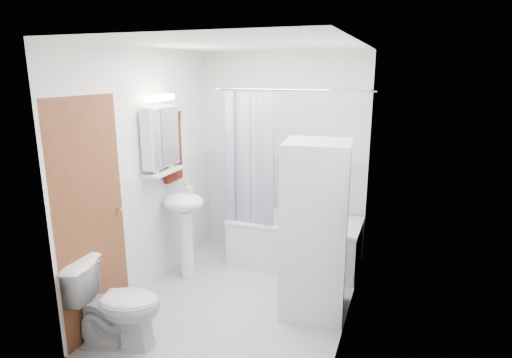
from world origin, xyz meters
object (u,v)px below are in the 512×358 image
(washer_dryer, at_px, (315,229))
(toilet, at_px, (116,304))
(sink, at_px, (184,216))
(bathtub, at_px, (295,240))

(washer_dryer, xyz_separation_m, toilet, (-1.38, -1.05, -0.44))
(toilet, bearing_deg, sink, -11.99)
(sink, distance_m, washer_dryer, 1.45)
(sink, bearing_deg, toilet, -87.59)
(bathtub, height_order, toilet, toilet)
(washer_dryer, bearing_deg, bathtub, 108.58)
(sink, xyz_separation_m, toilet, (0.05, -1.23, -0.35))
(washer_dryer, height_order, toilet, washer_dryer)
(toilet, bearing_deg, bathtub, -41.32)
(toilet, bearing_deg, washer_dryer, -67.23)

